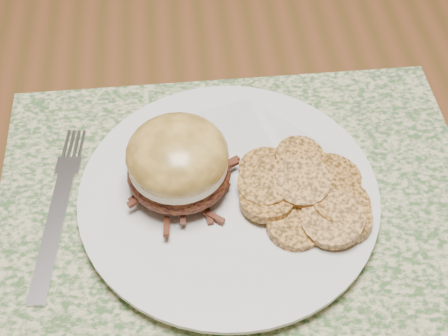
# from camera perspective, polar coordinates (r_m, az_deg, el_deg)

# --- Properties ---
(ground) EXTENTS (3.50, 3.50, 0.00)m
(ground) POSITION_cam_1_polar(r_m,az_deg,el_deg) (1.37, -6.90, -13.36)
(ground) COLOR #50311B
(ground) RESTS_ON ground
(dining_table) EXTENTS (1.50, 0.90, 0.75)m
(dining_table) POSITION_cam_1_polar(r_m,az_deg,el_deg) (0.82, -11.33, 7.24)
(dining_table) COLOR #5A311A
(dining_table) RESTS_ON ground
(placemat) EXTENTS (0.45, 0.33, 0.00)m
(placemat) POSITION_cam_1_polar(r_m,az_deg,el_deg) (0.59, 1.35, -3.11)
(placemat) COLOR #3A5D2F
(placemat) RESTS_ON dining_table
(dinner_plate) EXTENTS (0.26, 0.26, 0.02)m
(dinner_plate) POSITION_cam_1_polar(r_m,az_deg,el_deg) (0.58, 0.43, -2.55)
(dinner_plate) COLOR silver
(dinner_plate) RESTS_ON placemat
(pork_sandwich) EXTENTS (0.11, 0.10, 0.07)m
(pork_sandwich) POSITION_cam_1_polar(r_m,az_deg,el_deg) (0.55, -4.24, 0.49)
(pork_sandwich) COLOR black
(pork_sandwich) RESTS_ON dinner_plate
(roasted_potatoes) EXTENTS (0.14, 0.14, 0.03)m
(roasted_potatoes) POSITION_cam_1_polar(r_m,az_deg,el_deg) (0.56, 7.46, -2.34)
(roasted_potatoes) COLOR #B87936
(roasted_potatoes) RESTS_ON dinner_plate
(fork) EXTENTS (0.04, 0.20, 0.00)m
(fork) POSITION_cam_1_polar(r_m,az_deg,el_deg) (0.60, -14.87, -3.56)
(fork) COLOR #B4B5BC
(fork) RESTS_ON placemat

